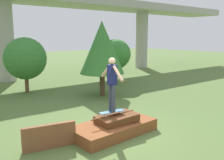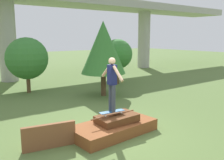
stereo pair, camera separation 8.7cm
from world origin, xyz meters
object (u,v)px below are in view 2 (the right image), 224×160
tree_behind_left (27,58)px  tree_behind_right (103,48)px  skateboard (112,112)px  tree_mid_back (118,54)px  skater (112,81)px

tree_behind_left → tree_behind_right: bearing=-46.3°
skateboard → tree_behind_left: 7.20m
skateboard → tree_mid_back: tree_mid_back is taller
skater → tree_mid_back: tree_mid_back is taller
skateboard → tree_mid_back: bearing=50.8°
tree_behind_left → tree_behind_right: tree_behind_right is taller
skateboard → tree_behind_right: bearing=58.1°
skateboard → tree_behind_right: 5.25m
tree_behind_left → tree_mid_back: 5.28m
tree_behind_right → tree_behind_left: bearing=133.7°
tree_behind_right → skater: bearing=-121.9°
tree_behind_right → tree_mid_back: tree_behind_right is taller
skater → tree_behind_right: bearing=58.1°
skateboard → skater: (0.00, 0.00, 0.94)m
tree_behind_left → skater: bearing=-89.0°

